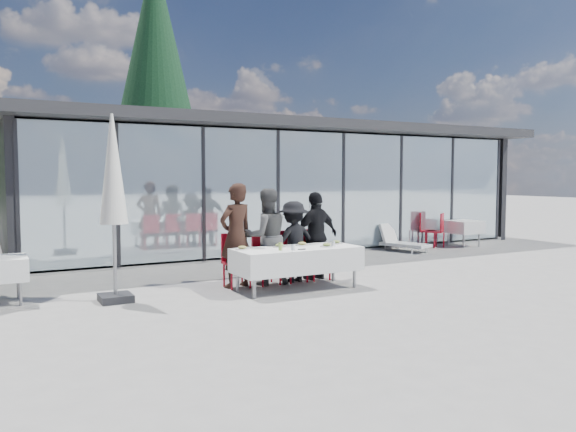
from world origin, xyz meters
The scene contains 26 objects.
ground centered at (0.00, 0.00, 0.00)m, with size 90.00×90.00×0.00m, color gray.
pavilion centered at (2.00, 8.16, 2.15)m, with size 14.80×8.80×3.44m.
treeline centered at (-2.00, 28.00, 2.20)m, with size 62.50×2.00×4.40m.
dining_table centered at (-0.52, 0.31, 0.54)m, with size 2.26×0.96×0.75m.
diner_a centered at (-1.39, 1.01, 0.95)m, with size 0.69×0.69×1.89m, color #301C15.
diner_chair_a centered at (-1.39, 1.06, 0.54)m, with size 0.44×0.44×0.97m.
diner_b centered at (-0.78, 1.01, 0.89)m, with size 0.87×0.87×1.79m, color #4D4D4D.
diner_chair_b centered at (-0.78, 1.06, 0.54)m, with size 0.44×0.44×0.97m.
diner_c centered at (-0.20, 1.01, 0.77)m, with size 1.00×1.00×1.54m, color black.
diner_chair_c centered at (-0.20, 1.06, 0.54)m, with size 0.44×0.44×0.97m.
diner_d centered at (0.31, 1.01, 0.86)m, with size 1.01×1.01×1.72m, color black.
diner_chair_d centered at (0.31, 1.06, 0.54)m, with size 0.44×0.44×0.97m.
plate_a centered at (-1.48, 0.52, 0.78)m, with size 0.24×0.24×0.07m.
plate_b centered at (-0.77, 0.50, 0.78)m, with size 0.24×0.24×0.07m.
plate_c centered at (-0.29, 0.52, 0.78)m, with size 0.24×0.24×0.07m.
plate_d centered at (0.41, 0.45, 0.78)m, with size 0.24×0.24×0.07m.
plate_extra centered at (0.00, 0.15, 0.78)m, with size 0.24×0.24×0.07m.
juice_bottle centered at (-0.96, 0.11, 0.82)m, with size 0.06×0.06×0.14m, color #8EB049.
drinking_glasses centered at (-0.32, 0.07, 0.80)m, with size 0.95×0.17×0.10m.
folded_eyeglasses centered at (-0.59, 0.02, 0.76)m, with size 0.14×0.03×0.01m, color black.
spare_table_right centered at (6.81, 3.46, 0.55)m, with size 0.86×0.86×0.74m.
spare_chair_a centered at (5.74, 3.94, 0.54)m, with size 0.62×0.62×0.97m.
spare_chair_b centered at (5.93, 3.59, 0.54)m, with size 0.62×0.62×0.97m.
market_umbrella centered at (-3.57, 0.84, 1.94)m, with size 0.50×0.50×3.00m.
lounger centered at (4.54, 3.55, 0.26)m, with size 1.00×1.45×0.72m.
conifer_tree centered at (0.50, 13.00, 5.99)m, with size 4.00×4.00×10.50m.
Camera 1 is at (-5.39, -8.31, 2.01)m, focal length 35.00 mm.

